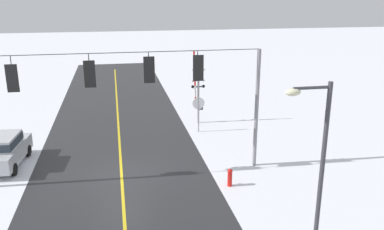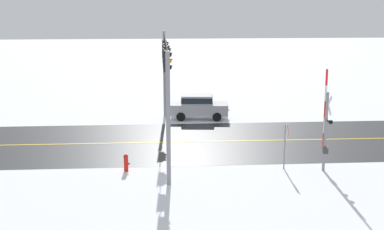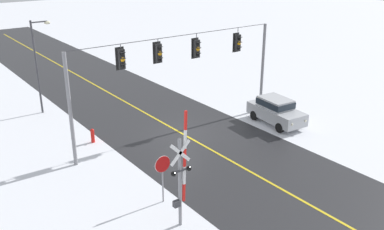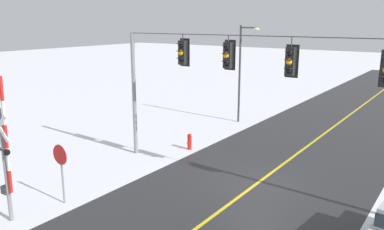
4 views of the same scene
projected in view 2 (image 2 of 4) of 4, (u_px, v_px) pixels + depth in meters
ground_plane at (167, 142)px, 30.23m from camera, size 160.00×160.00×0.00m
road_asphalt at (66, 144)px, 29.85m from camera, size 9.00×80.00×0.01m
lane_centre_line at (66, 144)px, 29.85m from camera, size 0.14×72.00×0.01m
signal_span at (166, 70)px, 29.27m from camera, size 14.20×0.47×6.22m
stop_sign at (286, 136)px, 25.17m from camera, size 0.80×0.09×2.35m
railroad_crossing at (326, 125)px, 24.80m from camera, size 0.98×0.31×5.09m
parked_car_silver at (198, 106)px, 36.01m from camera, size 2.13×4.32×1.74m
fire_hydrant at (126, 162)px, 25.09m from camera, size 0.24×0.31×0.88m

